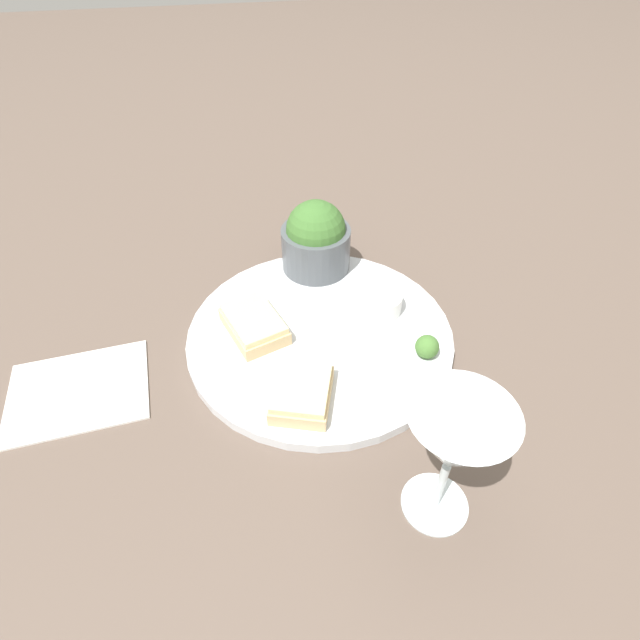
{
  "coord_description": "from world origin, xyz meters",
  "views": [
    {
      "loc": [
        -0.45,
        0.08,
        0.46
      ],
      "look_at": [
        0.0,
        0.0,
        0.03
      ],
      "focal_mm": 28.0,
      "sensor_mm": 36.0,
      "label": 1
    }
  ],
  "objects_px": {
    "sauce_ramekin": "(378,301)",
    "cheese_toast_far": "(302,393)",
    "salad_bowl": "(316,239)",
    "wine_glass": "(454,445)",
    "napkin": "(78,390)",
    "cheese_toast_near": "(254,324)"
  },
  "relations": [
    {
      "from": "cheese_toast_far",
      "to": "salad_bowl",
      "type": "bearing_deg",
      "value": -13.94
    },
    {
      "from": "salad_bowl",
      "to": "cheese_toast_far",
      "type": "bearing_deg",
      "value": 166.06
    },
    {
      "from": "sauce_ramekin",
      "to": "napkin",
      "type": "xyz_separation_m",
      "value": [
        -0.06,
        0.38,
        -0.03
      ]
    },
    {
      "from": "sauce_ramekin",
      "to": "cheese_toast_near",
      "type": "xyz_separation_m",
      "value": [
        -0.01,
        0.16,
        -0.0
      ]
    },
    {
      "from": "salad_bowl",
      "to": "wine_glass",
      "type": "relative_size",
      "value": 0.71
    },
    {
      "from": "napkin",
      "to": "sauce_ramekin",
      "type": "bearing_deg",
      "value": -80.94
    },
    {
      "from": "cheese_toast_near",
      "to": "napkin",
      "type": "xyz_separation_m",
      "value": [
        -0.05,
        0.21,
        -0.02
      ]
    },
    {
      "from": "sauce_ramekin",
      "to": "wine_glass",
      "type": "height_order",
      "value": "wine_glass"
    },
    {
      "from": "cheese_toast_near",
      "to": "cheese_toast_far",
      "type": "height_order",
      "value": "same"
    },
    {
      "from": "salad_bowl",
      "to": "cheese_toast_far",
      "type": "relative_size",
      "value": 1.11
    },
    {
      "from": "sauce_ramekin",
      "to": "cheese_toast_far",
      "type": "bearing_deg",
      "value": 136.97
    },
    {
      "from": "salad_bowl",
      "to": "cheese_toast_near",
      "type": "height_order",
      "value": "salad_bowl"
    },
    {
      "from": "salad_bowl",
      "to": "sauce_ramekin",
      "type": "height_order",
      "value": "salad_bowl"
    },
    {
      "from": "sauce_ramekin",
      "to": "napkin",
      "type": "distance_m",
      "value": 0.38
    },
    {
      "from": "cheese_toast_far",
      "to": "wine_glass",
      "type": "distance_m",
      "value": 0.19
    },
    {
      "from": "cheese_toast_near",
      "to": "napkin",
      "type": "bearing_deg",
      "value": 102.85
    },
    {
      "from": "wine_glass",
      "to": "napkin",
      "type": "xyz_separation_m",
      "value": [
        0.21,
        0.36,
        -0.1
      ]
    },
    {
      "from": "cheese_toast_far",
      "to": "wine_glass",
      "type": "height_order",
      "value": "wine_glass"
    },
    {
      "from": "cheese_toast_far",
      "to": "wine_glass",
      "type": "bearing_deg",
      "value": -142.14
    },
    {
      "from": "salad_bowl",
      "to": "cheese_toast_far",
      "type": "xyz_separation_m",
      "value": [
        -0.24,
        0.06,
        -0.03
      ]
    },
    {
      "from": "wine_glass",
      "to": "cheese_toast_far",
      "type": "bearing_deg",
      "value": 37.86
    },
    {
      "from": "cheese_toast_far",
      "to": "sauce_ramekin",
      "type": "bearing_deg",
      "value": -43.03
    }
  ]
}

